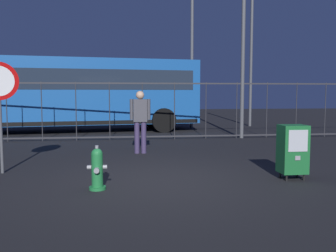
% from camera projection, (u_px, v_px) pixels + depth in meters
% --- Properties ---
extents(ground_plane, '(60.00, 60.00, 0.00)m').
position_uv_depth(ground_plane, '(160.00, 180.00, 6.79)').
color(ground_plane, black).
extents(fire_hydrant, '(0.33, 0.32, 0.75)m').
position_uv_depth(fire_hydrant, '(97.00, 169.00, 6.10)').
color(fire_hydrant, '#1E7238').
rests_on(fire_hydrant, ground_plane).
extents(newspaper_box_primary, '(0.48, 0.42, 1.02)m').
position_uv_depth(newspaper_box_primary, '(293.00, 149.00, 6.83)').
color(newspaper_box_primary, black).
rests_on(newspaper_box_primary, ground_plane).
extents(pedestrian, '(0.55, 0.22, 1.67)m').
position_uv_depth(pedestrian, '(140.00, 118.00, 9.76)').
color(pedestrian, '#382D51').
rests_on(pedestrian, ground_plane).
extents(fence_barrier, '(18.03, 0.04, 2.00)m').
position_uv_depth(fence_barrier, '(142.00, 110.00, 12.68)').
color(fence_barrier, '#2D2D33').
rests_on(fence_barrier, ground_plane).
extents(bus_near, '(10.74, 3.86, 3.00)m').
position_uv_depth(bus_near, '(71.00, 91.00, 15.24)').
color(bus_near, '#19519E').
rests_on(bus_near, ground_plane).
extents(street_light_near_left, '(0.32, 0.32, 6.70)m').
position_uv_depth(street_light_near_left, '(251.00, 46.00, 17.69)').
color(street_light_near_left, '#4C4F54').
rests_on(street_light_near_left, ground_plane).
extents(street_light_near_right, '(0.32, 0.32, 8.41)m').
position_uv_depth(street_light_near_right, '(244.00, 2.00, 12.79)').
color(street_light_near_right, '#4C4F54').
rests_on(street_light_near_right, ground_plane).
extents(street_light_far_left, '(0.32, 0.32, 8.54)m').
position_uv_depth(street_light_far_left, '(192.00, 22.00, 16.59)').
color(street_light_far_left, '#4C4F54').
rests_on(street_light_far_left, ground_plane).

